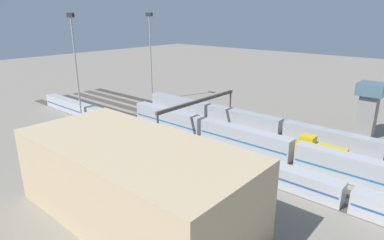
{
  "coord_description": "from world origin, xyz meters",
  "views": [
    {
      "loc": [
        -47.52,
        63.02,
        29.61
      ],
      "look_at": [
        7.42,
        -0.65,
        2.5
      ],
      "focal_mm": 30.58,
      "sensor_mm": 36.0,
      "label": 1
    }
  ],
  "objects_px": {
    "train_on_track_3": "(244,139)",
    "maintenance_shed": "(134,181)",
    "control_tower": "(369,106)",
    "train_on_track_0": "(278,126)",
    "train_on_track_2": "(319,152)",
    "train_on_track_5": "(180,142)",
    "light_mast_0": "(150,47)",
    "signal_gantry": "(199,104)",
    "light_mast_1": "(75,56)"
  },
  "relations": [
    {
      "from": "train_on_track_3",
      "to": "maintenance_shed",
      "type": "distance_m",
      "value": 33.45
    },
    {
      "from": "maintenance_shed",
      "to": "control_tower",
      "type": "height_order",
      "value": "control_tower"
    },
    {
      "from": "train_on_track_0",
      "to": "train_on_track_2",
      "type": "xyz_separation_m",
      "value": [
        -14.58,
        10.0,
        0.07
      ]
    },
    {
      "from": "train_on_track_2",
      "to": "maintenance_shed",
      "type": "height_order",
      "value": "maintenance_shed"
    },
    {
      "from": "train_on_track_0",
      "to": "train_on_track_5",
      "type": "xyz_separation_m",
      "value": [
        11.67,
        25.0,
        -0.08
      ]
    },
    {
      "from": "train_on_track_3",
      "to": "train_on_track_0",
      "type": "distance_m",
      "value": 15.04
    },
    {
      "from": "train_on_track_0",
      "to": "light_mast_0",
      "type": "relative_size",
      "value": 2.98
    },
    {
      "from": "light_mast_0",
      "to": "signal_gantry",
      "type": "distance_m",
      "value": 39.36
    },
    {
      "from": "train_on_track_2",
      "to": "maintenance_shed",
      "type": "relative_size",
      "value": 0.27
    },
    {
      "from": "train_on_track_2",
      "to": "signal_gantry",
      "type": "relative_size",
      "value": 0.33
    },
    {
      "from": "train_on_track_0",
      "to": "signal_gantry",
      "type": "xyz_separation_m",
      "value": [
        16.49,
        12.5,
        5.46
      ]
    },
    {
      "from": "train_on_track_3",
      "to": "light_mast_0",
      "type": "bearing_deg",
      "value": -19.41
    },
    {
      "from": "signal_gantry",
      "to": "maintenance_shed",
      "type": "relative_size",
      "value": 0.8
    },
    {
      "from": "train_on_track_3",
      "to": "train_on_track_5",
      "type": "xyz_separation_m",
      "value": [
        10.76,
        10.0,
        -0.57
      ]
    },
    {
      "from": "train_on_track_0",
      "to": "train_on_track_2",
      "type": "distance_m",
      "value": 17.68
    },
    {
      "from": "train_on_track_0",
      "to": "maintenance_shed",
      "type": "distance_m",
      "value": 48.4
    },
    {
      "from": "light_mast_1",
      "to": "control_tower",
      "type": "distance_m",
      "value": 77.83
    },
    {
      "from": "light_mast_1",
      "to": "maintenance_shed",
      "type": "height_order",
      "value": "light_mast_1"
    },
    {
      "from": "light_mast_0",
      "to": "control_tower",
      "type": "xyz_separation_m",
      "value": [
        -68.74,
        -9.73,
        -10.95
      ]
    },
    {
      "from": "train_on_track_2",
      "to": "signal_gantry",
      "type": "distance_m",
      "value": 31.63
    },
    {
      "from": "train_on_track_2",
      "to": "light_mast_0",
      "type": "height_order",
      "value": "light_mast_0"
    },
    {
      "from": "train_on_track_5",
      "to": "signal_gantry",
      "type": "bearing_deg",
      "value": -68.92
    },
    {
      "from": "train_on_track_3",
      "to": "light_mast_1",
      "type": "bearing_deg",
      "value": 15.37
    },
    {
      "from": "train_on_track_5",
      "to": "maintenance_shed",
      "type": "height_order",
      "value": "maintenance_shed"
    },
    {
      "from": "signal_gantry",
      "to": "maintenance_shed",
      "type": "distance_m",
      "value": 39.64
    },
    {
      "from": "light_mast_0",
      "to": "control_tower",
      "type": "bearing_deg",
      "value": -171.94
    },
    {
      "from": "train_on_track_0",
      "to": "light_mast_1",
      "type": "distance_m",
      "value": 57.95
    },
    {
      "from": "maintenance_shed",
      "to": "control_tower",
      "type": "xyz_separation_m",
      "value": [
        -17.18,
        -60.6,
        2.04
      ]
    },
    {
      "from": "signal_gantry",
      "to": "train_on_track_5",
      "type": "bearing_deg",
      "value": 111.08
    },
    {
      "from": "train_on_track_0",
      "to": "maintenance_shed",
      "type": "height_order",
      "value": "maintenance_shed"
    },
    {
      "from": "light_mast_0",
      "to": "maintenance_shed",
      "type": "distance_m",
      "value": 73.58
    },
    {
      "from": "train_on_track_0",
      "to": "maintenance_shed",
      "type": "xyz_separation_m",
      "value": [
        -0.6,
        48.23,
        3.97
      ]
    },
    {
      "from": "train_on_track_0",
      "to": "control_tower",
      "type": "bearing_deg",
      "value": -145.19
    },
    {
      "from": "maintenance_shed",
      "to": "control_tower",
      "type": "distance_m",
      "value": 63.03
    },
    {
      "from": "train_on_track_0",
      "to": "train_on_track_2",
      "type": "relative_size",
      "value": 9.06
    },
    {
      "from": "light_mast_0",
      "to": "signal_gantry",
      "type": "xyz_separation_m",
      "value": [
        -34.46,
        15.14,
        -11.49
      ]
    },
    {
      "from": "train_on_track_0",
      "to": "light_mast_0",
      "type": "distance_m",
      "value": 53.76
    },
    {
      "from": "light_mast_1",
      "to": "control_tower",
      "type": "bearing_deg",
      "value": -148.48
    },
    {
      "from": "train_on_track_3",
      "to": "light_mast_1",
      "type": "distance_m",
      "value": 51.42
    },
    {
      "from": "light_mast_0",
      "to": "train_on_track_2",
      "type": "bearing_deg",
      "value": 169.08
    },
    {
      "from": "train_on_track_5",
      "to": "light_mast_0",
      "type": "bearing_deg",
      "value": -35.13
    },
    {
      "from": "maintenance_shed",
      "to": "train_on_track_2",
      "type": "bearing_deg",
      "value": -110.08
    },
    {
      "from": "train_on_track_5",
      "to": "maintenance_shed",
      "type": "relative_size",
      "value": 3.19
    },
    {
      "from": "light_mast_0",
      "to": "control_tower",
      "type": "relative_size",
      "value": 2.19
    },
    {
      "from": "light_mast_1",
      "to": "control_tower",
      "type": "height_order",
      "value": "light_mast_1"
    },
    {
      "from": "train_on_track_0",
      "to": "train_on_track_5",
      "type": "bearing_deg",
      "value": 64.98
    },
    {
      "from": "train_on_track_0",
      "to": "signal_gantry",
      "type": "distance_m",
      "value": 21.4
    },
    {
      "from": "signal_gantry",
      "to": "control_tower",
      "type": "distance_m",
      "value": 42.35
    },
    {
      "from": "train_on_track_2",
      "to": "light_mast_0",
      "type": "bearing_deg",
      "value": -10.92
    },
    {
      "from": "train_on_track_3",
      "to": "light_mast_0",
      "type": "xyz_separation_m",
      "value": [
        50.05,
        -17.64,
        16.46
      ]
    }
  ]
}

